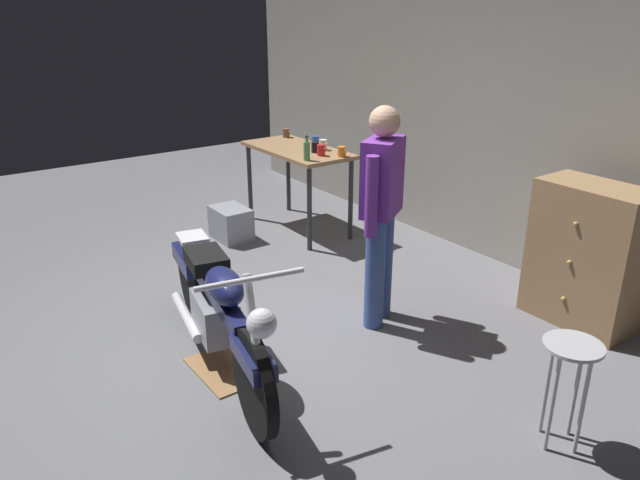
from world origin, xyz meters
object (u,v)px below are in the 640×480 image
at_px(wooden_dresser, 587,255).
at_px(mug_black_matte, 315,147).
at_px(storage_bin, 231,223).
at_px(mug_orange_travel, 342,152).
at_px(person_standing, 381,208).
at_px(mug_red_diner, 321,150).
at_px(mug_blue_enamel, 316,140).
at_px(bottle, 307,151).
at_px(mug_white_ceramic, 323,145).
at_px(motorcycle, 216,306).
at_px(mug_brown_stoneware, 286,133).
at_px(shop_stool, 570,367).

height_order(wooden_dresser, mug_black_matte, wooden_dresser).
relative_size(storage_bin, mug_orange_travel, 3.74).
xyz_separation_m(person_standing, mug_red_diner, (-1.66, 0.66, 0.03)).
height_order(mug_blue_enamel, bottle, bottle).
distance_m(mug_orange_travel, mug_white_ceramic, 0.34).
xyz_separation_m(motorcycle, mug_brown_stoneware, (-2.44, 2.14, 0.50)).
xyz_separation_m(mug_brown_stoneware, mug_white_ceramic, (0.76, -0.03, 0.00)).
bearing_deg(person_standing, storage_bin, 61.30).
bearing_deg(mug_red_diner, mug_brown_stoneware, 168.22).
relative_size(wooden_dresser, bottle, 4.56).
bearing_deg(shop_stool, mug_brown_stoneware, 167.36).
relative_size(motorcycle, mug_black_matte, 19.08).
distance_m(wooden_dresser, mug_brown_stoneware, 3.57).
bearing_deg(mug_orange_travel, person_standing, -28.06).
distance_m(person_standing, wooden_dresser, 1.61).
height_order(storage_bin, mug_red_diner, mug_red_diner).
height_order(motorcycle, mug_blue_enamel, same).
bearing_deg(mug_red_diner, mug_blue_enamel, 151.03).
height_order(motorcycle, shop_stool, motorcycle).
distance_m(mug_blue_enamel, bottle, 0.69).
height_order(wooden_dresser, mug_white_ceramic, wooden_dresser).
xyz_separation_m(mug_black_matte, bottle, (0.22, -0.26, 0.04)).
distance_m(person_standing, mug_red_diner, 1.78).
xyz_separation_m(mug_orange_travel, mug_white_ceramic, (-0.34, 0.02, 0.00)).
distance_m(person_standing, mug_white_ceramic, 2.02).
height_order(wooden_dresser, mug_blue_enamel, wooden_dresser).
bearing_deg(mug_blue_enamel, motorcycle, -48.59).
bearing_deg(shop_stool, storage_bin, 179.89).
relative_size(wooden_dresser, mug_brown_stoneware, 9.84).
bearing_deg(person_standing, mug_blue_enamel, 35.59).
bearing_deg(mug_orange_travel, mug_blue_enamel, 170.66).
distance_m(wooden_dresser, bottle, 2.68).
height_order(motorcycle, mug_black_matte, mug_black_matte).
xyz_separation_m(mug_orange_travel, bottle, (-0.08, -0.37, 0.05)).
bearing_deg(storage_bin, bottle, 39.11).
xyz_separation_m(mug_brown_stoneware, mug_orange_travel, (1.10, -0.05, 0.00)).
distance_m(motorcycle, mug_black_matte, 2.62).
height_order(storage_bin, mug_orange_travel, mug_orange_travel).
distance_m(motorcycle, mug_white_ceramic, 2.75).
xyz_separation_m(shop_stool, mug_red_diner, (-3.33, 0.76, 0.46)).
height_order(mug_brown_stoneware, mug_white_ceramic, mug_white_ceramic).
bearing_deg(wooden_dresser, storage_bin, -156.54).
bearing_deg(mug_black_matte, wooden_dresser, 12.05).
bearing_deg(mug_white_ceramic, mug_red_diner, -40.98).
bearing_deg(storage_bin, mug_white_ceramic, 67.47).
bearing_deg(mug_blue_enamel, mug_orange_travel, -9.34).
xyz_separation_m(mug_blue_enamel, mug_white_ceramic, (0.24, -0.07, 0.01)).
relative_size(mug_blue_enamel, mug_white_ceramic, 0.95).
bearing_deg(mug_blue_enamel, mug_white_ceramic, -16.80).
xyz_separation_m(person_standing, wooden_dresser, (0.92, 1.27, -0.38)).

